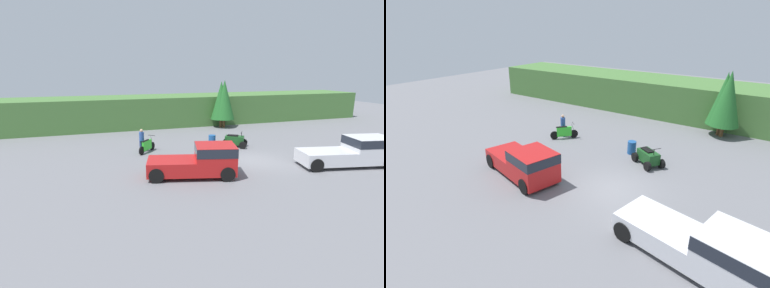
{
  "view_description": "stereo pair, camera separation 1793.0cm",
  "coord_description": "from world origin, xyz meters",
  "views": [
    {
      "loc": [
        -10.43,
        -17.55,
        6.15
      ],
      "look_at": [
        -3.89,
        2.27,
        0.95
      ],
      "focal_mm": 28.0,
      "sensor_mm": 36.0,
      "label": 1
    },
    {
      "loc": [
        6.63,
        -12.48,
        8.36
      ],
      "look_at": [
        -3.89,
        2.27,
        0.95
      ],
      "focal_mm": 28.0,
      "sensor_mm": 36.0,
      "label": 2
    }
  ],
  "objects": [
    {
      "name": "ground_plane",
      "position": [
        0.0,
        0.0,
        0.0
      ],
      "size": [
        80.0,
        80.0,
        0.0
      ],
      "primitive_type": "plane",
      "color": "slate"
    },
    {
      "name": "hillside_backdrop",
      "position": [
        0.0,
        16.0,
        1.62
      ],
      "size": [
        44.0,
        6.0,
        3.25
      ],
      "color": "#477538",
      "rests_on": "ground_plane"
    },
    {
      "name": "tree_left",
      "position": [
        2.7,
        12.23,
        2.91
      ],
      "size": [
        2.18,
        2.18,
        4.96
      ],
      "color": "brown",
      "rests_on": "ground_plane"
    },
    {
      "name": "tree_mid_left",
      "position": [
        2.97,
        12.0,
        3.01
      ],
      "size": [
        2.25,
        2.25,
        5.12
      ],
      "color": "brown",
      "rests_on": "ground_plane"
    },
    {
      "name": "pickup_truck_red",
      "position": [
        -4.67,
        -1.76,
        1.0
      ],
      "size": [
        5.48,
        3.34,
        1.9
      ],
      "rotation": [
        0.0,
        0.0,
        -0.26
      ],
      "color": "red",
      "rests_on": "ground_plane"
    },
    {
      "name": "pickup_truck_second",
      "position": [
        5.6,
        -2.98,
        1.0
      ],
      "size": [
        6.29,
        3.28,
        1.9
      ],
      "rotation": [
        0.0,
        0.0,
        -0.2
      ],
      "color": "silver",
      "rests_on": "ground_plane"
    },
    {
      "name": "dirt_bike",
      "position": [
        -6.78,
        4.48,
        0.49
      ],
      "size": [
        1.5,
        1.69,
        1.19
      ],
      "rotation": [
        0.0,
        0.0,
        0.85
      ],
      "color": "black",
      "rests_on": "ground_plane"
    },
    {
      "name": "quad_atv",
      "position": [
        0.31,
        3.94,
        0.5
      ],
      "size": [
        2.35,
        2.13,
        1.26
      ],
      "rotation": [
        0.0,
        0.0,
        -0.59
      ],
      "color": "black",
      "rests_on": "ground_plane"
    },
    {
      "name": "rider_person",
      "position": [
        -7.12,
        4.78,
        0.96
      ],
      "size": [
        0.5,
        0.5,
        1.77
      ],
      "rotation": [
        0.0,
        0.0,
        1.05
      ],
      "color": "navy",
      "rests_on": "ground_plane"
    },
    {
      "name": "steel_barrel",
      "position": [
        -1.27,
        4.9,
        0.44
      ],
      "size": [
        0.58,
        0.58,
        0.88
      ],
      "color": "#1E5193",
      "rests_on": "ground_plane"
    }
  ]
}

